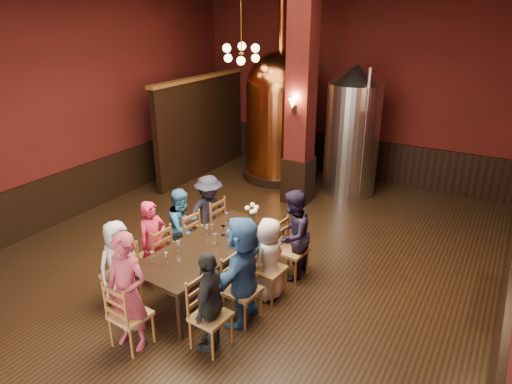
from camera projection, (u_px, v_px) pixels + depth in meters
The scene contains 40 objects.
room at pixel (241, 132), 7.02m from camera, with size 10.00×10.02×4.50m.
wainscot_right at pixel (505, 305), 5.83m from camera, with size 0.08×9.90×1.00m, color black.
wainscot_back at pixel (345, 156), 11.64m from camera, with size 7.90×0.08×1.00m, color black.
wainscot_left at pixel (82, 189), 9.53m from camera, with size 0.08×9.90×1.00m, color black.
column at pixel (301, 100), 9.39m from camera, with size 0.58×0.58×4.50m, color #4C1110.
partition at pixel (202, 128), 11.47m from camera, with size 0.22×3.50×2.40m, color black.
pendant_cluster at pixel (241, 53), 9.85m from camera, with size 0.90×0.90×1.70m, color #A57226, non-canonical shape.
sconce_column at pixel (295, 105), 9.17m from camera, with size 0.20×0.20×0.36m, color black, non-canonical shape.
dining_table at pixel (210, 248), 6.81m from camera, with size 1.18×2.47×0.75m.
chair_0 at pixel (120, 274), 6.58m from camera, with size 0.46×0.46×0.92m, color brown, non-canonical shape.
person_0 at pixel (119, 263), 6.51m from camera, with size 0.63×0.41×1.29m, color silver.
chair_1 at pixel (154, 255), 7.09m from camera, with size 0.46×0.46×0.92m, color brown, non-canonical shape.
person_1 at pixel (153, 242), 7.01m from camera, with size 0.49×0.32×1.35m, color #B01E3A.
chair_2 at pixel (184, 238), 7.60m from camera, with size 0.46×0.46×0.92m, color brown, non-canonical shape.
person_2 at pixel (183, 227), 7.52m from camera, with size 0.65×0.32×1.34m, color #2C6493.
chair_3 at pixel (210, 224), 8.11m from camera, with size 0.46×0.46×0.92m, color brown, non-canonical shape.
person_3 at pixel (209, 212), 8.02m from camera, with size 0.88×0.50×1.36m, color black.
chair_4 at pixel (211, 316), 5.69m from camera, with size 0.46×0.46×0.92m, color brown, non-canonical shape.
person_4 at pixel (210, 301), 5.60m from camera, with size 0.80×0.33×1.37m, color black.
chair_5 at pixel (242, 290), 6.20m from camera, with size 0.46×0.46×0.92m, color brown, non-canonical shape.
person_5 at pixel (242, 270), 6.08m from camera, with size 1.44×0.46×1.56m, color #305A91.
chair_6 at pixel (269, 269), 6.70m from camera, with size 0.46×0.46×0.92m, color brown, non-canonical shape.
person_6 at pixel (269, 259), 6.63m from camera, with size 0.62×0.40×1.27m, color beige.
chair_7 at pixel (292, 251), 7.21m from camera, with size 0.46×0.46×0.92m, color brown, non-canonical shape.
person_7 at pixel (293, 235), 7.10m from camera, with size 0.72×0.35×1.47m, color black.
chair_8 at pixel (130, 314), 5.72m from camera, with size 0.46×0.46×0.92m, color brown, non-canonical shape.
person_8 at pixel (128, 292), 5.59m from camera, with size 0.58×0.38×1.58m, color maroon.
copper_kettle at pixel (280, 114), 11.09m from camera, with size 1.97×1.97×4.40m.
steel_vessel at pixel (352, 131), 10.19m from camera, with size 1.60×1.60×2.91m.
rose_vase at pixel (251, 211), 7.29m from camera, with size 0.22×0.22×0.38m.
wine_glass_0 at pixel (166, 258), 6.26m from camera, with size 0.07×0.07×0.17m, color white, non-canonical shape.
wine_glass_1 at pixel (226, 218), 7.46m from camera, with size 0.07×0.07×0.17m, color white, non-canonical shape.
wine_glass_2 at pixel (223, 231), 7.03m from camera, with size 0.07×0.07×0.17m, color white, non-canonical shape.
wine_glass_3 at pixel (152, 257), 6.29m from camera, with size 0.07×0.07×0.17m, color white, non-canonical shape.
wine_glass_4 at pixel (224, 231), 7.03m from camera, with size 0.07×0.07×0.17m, color white, non-canonical shape.
wine_glass_5 at pixel (215, 239), 6.77m from camera, with size 0.07×0.07×0.17m, color white, non-canonical shape.
wine_glass_6 at pixel (178, 246), 6.57m from camera, with size 0.07×0.07×0.17m, color white, non-canonical shape.
wine_glass_7 at pixel (212, 230), 7.06m from camera, with size 0.07×0.07×0.17m, color white, non-canonical shape.
wine_glass_8 at pixel (229, 241), 6.72m from camera, with size 0.07×0.07×0.17m, color white, non-canonical shape.
wine_glass_9 at pixel (206, 230), 7.04m from camera, with size 0.07×0.07×0.17m, color white, non-canonical shape.
Camera 1 is at (3.66, -5.79, 4.04)m, focal length 32.00 mm.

